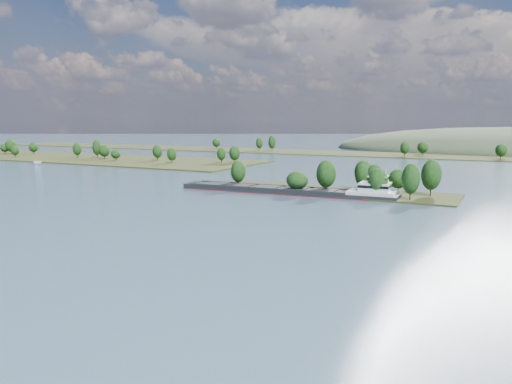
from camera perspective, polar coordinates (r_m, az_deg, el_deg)
The scene contains 7 objects.
ground at distance 147.88m, azimuth 0.52°, elevation -2.97°, with size 1800.00×1800.00×0.00m, color #3D586A.
tree_island at distance 198.93m, azimuth 10.14°, elevation 1.02°, with size 100.00×30.69×14.89m.
left_bank at distance 399.90m, azimuth -20.18°, elevation 3.77°, with size 300.00×80.00×15.15m.
back_shoreline at distance 414.25m, azimuth 19.30°, elevation 3.92°, with size 900.00×60.00×15.19m.
hill_west at distance 510.33m, azimuth 26.73°, elevation 4.17°, with size 320.00×160.00×44.00m, color #394630.
cargo_barge at distance 194.78m, azimuth 5.06°, elevation 0.18°, with size 88.34×15.17×11.89m.
motorboat at distance 349.84m, azimuth -23.67°, elevation 3.08°, with size 2.57×6.82×2.63m, color white.
Camera 1 is at (65.31, -9.49, 28.92)m, focal length 35.00 mm.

